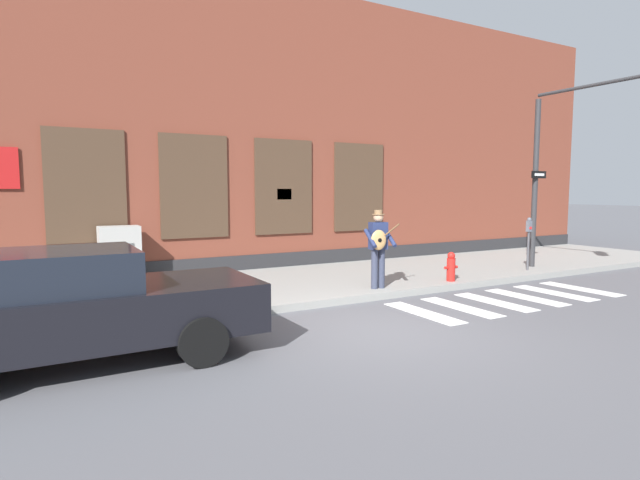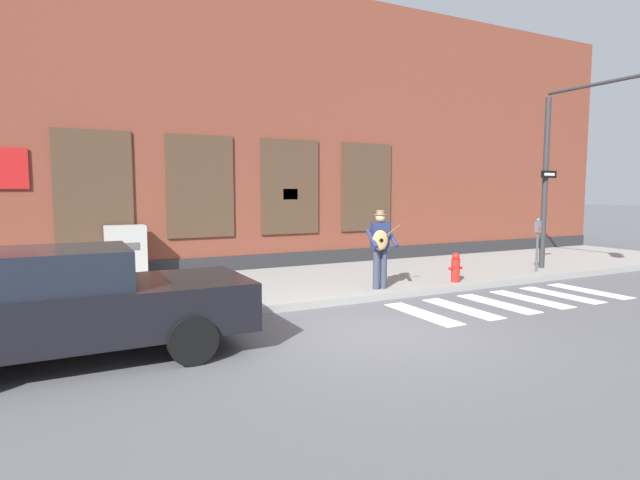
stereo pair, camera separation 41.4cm
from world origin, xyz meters
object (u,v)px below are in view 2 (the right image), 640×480
at_px(traffic_light, 591,141).
at_px(fire_hydrant, 456,268).
at_px(utility_box, 126,253).
at_px(parking_meter, 538,236).
at_px(busker, 380,244).
at_px(red_car, 72,304).

relative_size(traffic_light, fire_hydrant, 6.95).
bearing_deg(utility_box, traffic_light, -21.77).
distance_m(parking_meter, fire_hydrant, 3.07).
height_order(busker, fire_hydrant, busker).
distance_m(red_car, traffic_light, 12.18).
relative_size(red_car, fire_hydrant, 6.59).
relative_size(red_car, busker, 2.67).
height_order(busker, utility_box, busker).
xyz_separation_m(traffic_light, utility_box, (-10.65, 4.25, -2.74)).
bearing_deg(parking_meter, traffic_light, -50.32).
bearing_deg(red_car, parking_meter, 9.26).
bearing_deg(fire_hydrant, traffic_light, -9.84).
xyz_separation_m(red_car, parking_meter, (11.10, 1.81, 0.33)).
xyz_separation_m(parking_meter, utility_box, (-9.93, 3.38, -0.28)).
xyz_separation_m(traffic_light, fire_hydrant, (-3.73, 0.65, -3.06)).
bearing_deg(utility_box, fire_hydrant, -27.53).
height_order(traffic_light, utility_box, traffic_light).
bearing_deg(red_car, utility_box, 77.25).
distance_m(utility_box, fire_hydrant, 7.81).
distance_m(traffic_light, fire_hydrant, 4.87).
bearing_deg(busker, parking_meter, 1.48).
distance_m(parking_meter, utility_box, 10.49).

